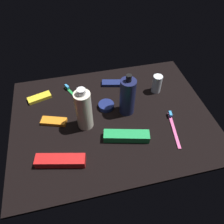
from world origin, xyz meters
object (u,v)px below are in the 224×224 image
(deodorant_stick, at_px, (157,84))
(snack_bar_navy, at_px, (113,83))
(toothpaste_box_red, at_px, (60,161))
(bodywash_bottle, at_px, (84,110))
(toothpaste_box_green, at_px, (126,136))
(toothbrush_green, at_px, (74,95))
(snack_bar_yellow, at_px, (39,98))
(snack_bar_orange, at_px, (54,121))
(cream_tin_left, at_px, (106,106))
(toothbrush_pink, at_px, (173,127))
(lotion_bottle, at_px, (127,97))

(deodorant_stick, height_order, snack_bar_navy, deodorant_stick)
(deodorant_stick, distance_m, toothpaste_box_red, 0.55)
(bodywash_bottle, height_order, toothpaste_box_green, bodywash_bottle)
(toothbrush_green, height_order, snack_bar_yellow, toothbrush_green)
(snack_bar_navy, distance_m, snack_bar_orange, 0.34)
(toothpaste_box_green, relative_size, cream_tin_left, 2.56)
(deodorant_stick, height_order, snack_bar_yellow, deodorant_stick)
(toothbrush_pink, relative_size, toothpaste_box_red, 1.02)
(toothpaste_box_green, bearing_deg, snack_bar_navy, 100.38)
(snack_bar_navy, distance_m, cream_tin_left, 0.16)
(lotion_bottle, distance_m, toothpaste_box_red, 0.36)
(bodywash_bottle, relative_size, deodorant_stick, 2.24)
(deodorant_stick, bearing_deg, snack_bar_navy, 154.08)
(snack_bar_orange, xyz_separation_m, snack_bar_yellow, (-0.06, 0.16, 0.00))
(toothbrush_pink, bearing_deg, snack_bar_orange, 163.59)
(cream_tin_left, bearing_deg, lotion_bottle, -26.55)
(bodywash_bottle, height_order, deodorant_stick, bodywash_bottle)
(toothpaste_box_red, bearing_deg, snack_bar_orange, 107.06)
(deodorant_stick, bearing_deg, toothpaste_box_green, -131.76)
(bodywash_bottle, distance_m, toothbrush_green, 0.20)
(cream_tin_left, bearing_deg, toothpaste_box_red, -132.68)
(cream_tin_left, bearing_deg, snack_bar_yellow, 157.26)
(deodorant_stick, relative_size, toothbrush_pink, 0.49)
(toothbrush_green, distance_m, toothpaste_box_red, 0.35)
(toothpaste_box_red, bearing_deg, snack_bar_yellow, 114.25)
(deodorant_stick, bearing_deg, toothpaste_box_red, -148.55)
(cream_tin_left, bearing_deg, toothpaste_box_green, -77.42)
(bodywash_bottle, distance_m, snack_bar_orange, 0.16)
(snack_bar_navy, bearing_deg, snack_bar_orange, -135.39)
(toothpaste_box_green, distance_m, snack_bar_orange, 0.31)
(toothpaste_box_green, xyz_separation_m, snack_bar_orange, (-0.27, 0.15, -0.01))
(toothbrush_pink, xyz_separation_m, toothpaste_box_green, (-0.20, -0.01, 0.01))
(toothbrush_pink, bearing_deg, snack_bar_yellow, 150.73)
(toothpaste_box_green, bearing_deg, bodywash_bottle, 158.06)
(toothpaste_box_red, bearing_deg, bodywash_bottle, 66.76)
(toothbrush_pink, xyz_separation_m, snack_bar_navy, (-0.18, 0.32, 0.00))
(lotion_bottle, bearing_deg, deodorant_stick, 28.64)
(lotion_bottle, relative_size, deodorant_stick, 2.24)
(toothpaste_box_green, distance_m, cream_tin_left, 0.19)
(toothpaste_box_green, bearing_deg, lotion_bottle, 88.21)
(snack_bar_yellow, bearing_deg, bodywash_bottle, -63.65)
(bodywash_bottle, relative_size, toothbrush_pink, 1.09)
(toothpaste_box_green, bearing_deg, toothbrush_pink, 16.16)
(bodywash_bottle, relative_size, toothbrush_green, 1.17)
(toothbrush_pink, bearing_deg, toothbrush_green, 143.09)
(toothbrush_pink, distance_m, cream_tin_left, 0.30)
(toothbrush_green, height_order, snack_bar_navy, toothbrush_green)
(bodywash_bottle, distance_m, toothbrush_pink, 0.37)
(cream_tin_left, bearing_deg, toothbrush_pink, -36.08)
(toothbrush_green, xyz_separation_m, snack_bar_orange, (-0.10, -0.14, 0.00))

